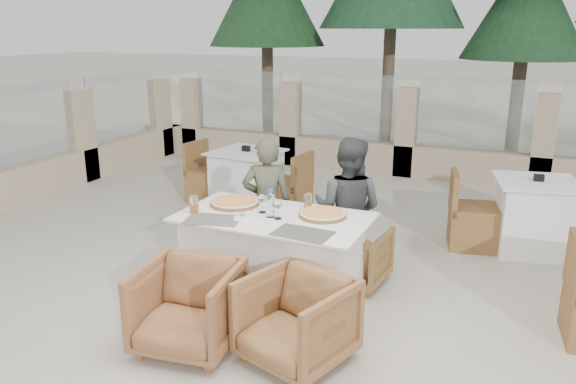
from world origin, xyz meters
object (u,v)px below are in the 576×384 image
at_px(wine_glass_near, 278,208).
at_px(beer_glass_right, 308,201).
at_px(bg_table_b, 534,216).
at_px(armchair_near_left, 188,307).
at_px(pizza_right, 323,214).
at_px(armchair_far_right, 355,255).
at_px(beer_glass_left, 194,204).
at_px(bg_table_a, 247,180).
at_px(armchair_far_left, 264,239).
at_px(water_bottle, 270,203).
at_px(diner_left, 267,204).
at_px(pizza_left, 235,202).
at_px(olive_dish, 242,217).
at_px(dining_table, 274,258).
at_px(diner_right, 348,210).
at_px(armchair_near_right, 296,321).

distance_m(wine_glass_near, beer_glass_right, 0.37).
bearing_deg(bg_table_b, wine_glass_near, -144.19).
height_order(wine_glass_near, armchair_near_left, wine_glass_near).
bearing_deg(wine_glass_near, pizza_right, 32.12).
xyz_separation_m(wine_glass_near, armchair_far_right, (0.48, 0.66, -0.59)).
relative_size(pizza_right, beer_glass_right, 2.91).
relative_size(armchair_far_right, armchair_near_left, 0.83).
relative_size(beer_glass_left, beer_glass_right, 1.08).
bearing_deg(armchair_near_left, bg_table_a, 102.96).
height_order(armchair_near_left, bg_table_b, bg_table_b).
distance_m(armchair_far_left, armchair_far_right, 0.92).
distance_m(water_bottle, diner_left, 0.76).
height_order(armchair_near_left, bg_table_a, bg_table_a).
bearing_deg(armchair_far_left, armchair_near_left, 77.07).
height_order(pizza_left, olive_dish, pizza_left).
height_order(armchair_far_right, armchair_near_left, armchair_near_left).
xyz_separation_m(pizza_right, olive_dish, (-0.59, -0.33, -0.00)).
bearing_deg(dining_table, diner_left, 120.68).
relative_size(wine_glass_near, armchair_far_right, 0.31).
distance_m(pizza_right, olive_dish, 0.67).
relative_size(dining_table, bg_table_a, 0.98).
bearing_deg(olive_dish, diner_left, 101.18).
height_order(diner_left, bg_table_a, diner_left).
distance_m(armchair_far_left, diner_right, 0.91).
bearing_deg(wine_glass_near, armchair_far_left, 124.78).
distance_m(dining_table, armchair_near_left, 0.99).
bearing_deg(armchair_far_right, olive_dish, 52.25).
height_order(armchair_far_right, diner_left, diner_left).
xyz_separation_m(dining_table, pizza_left, (-0.45, 0.14, 0.41)).
xyz_separation_m(water_bottle, diner_left, (-0.34, 0.63, -0.24)).
relative_size(water_bottle, diner_right, 0.18).
distance_m(wine_glass_near, bg_table_a, 2.74).
bearing_deg(water_bottle, armchair_far_right, 49.30).
relative_size(olive_dish, armchair_far_left, 0.17).
xyz_separation_m(pizza_right, beer_glass_right, (-0.19, 0.14, 0.04)).
bearing_deg(armchair_far_right, armchair_far_left, 7.07).
xyz_separation_m(beer_glass_left, olive_dish, (0.46, 0.01, -0.05)).
bearing_deg(bg_table_b, dining_table, -145.78).
distance_m(wine_glass_near, diner_left, 0.80).
bearing_deg(armchair_far_left, armchair_far_right, 163.92).
relative_size(dining_table, armchair_far_left, 2.46).
xyz_separation_m(bg_table_a, bg_table_b, (3.46, -0.08, 0.00)).
relative_size(armchair_far_left, armchair_near_right, 0.93).
distance_m(armchair_far_left, armchair_near_left, 1.54).
xyz_separation_m(beer_glass_left, diner_right, (1.10, 0.86, -0.16)).
bearing_deg(diner_left, pizza_right, 126.46).
xyz_separation_m(dining_table, beer_glass_left, (-0.66, -0.19, 0.46)).
height_order(dining_table, olive_dish, olive_dish).
bearing_deg(beer_glass_right, bg_table_a, 130.38).
bearing_deg(armchair_near_right, dining_table, 142.20).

